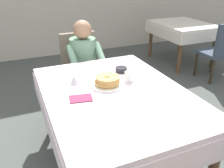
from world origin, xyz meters
TOP-DOWN VIEW (x-y plane):
  - ground_plane at (0.00, 0.00)m, footprint 14.00×14.00m
  - dining_table_main at (0.00, 0.00)m, footprint 1.12×1.52m
  - chair_diner at (0.05, 1.17)m, footprint 0.44×0.45m
  - diner_person at (0.05, 1.01)m, footprint 0.40×0.43m
  - plate_breakfast at (-0.02, 0.12)m, footprint 0.28×0.28m
  - breakfast_stack at (-0.02, 0.12)m, footprint 0.21×0.21m
  - cup_coffee at (0.19, 0.13)m, footprint 0.11×0.08m
  - bowl_butter at (0.21, 0.35)m, footprint 0.11×0.11m
  - syrup_pitcher at (-0.27, 0.26)m, footprint 0.08×0.08m
  - fork_left_of_plate at (-0.21, 0.10)m, footprint 0.02×0.18m
  - knife_right_of_plate at (0.17, 0.10)m, footprint 0.03×0.20m
  - spoon_near_edge at (-0.00, -0.20)m, footprint 0.15×0.02m
  - napkin_folded at (-0.29, -0.02)m, footprint 0.19×0.15m
  - background_table_far at (2.23, 1.99)m, footprint 0.92×1.12m
  - background_chair_empty at (2.23, 1.04)m, footprint 0.44×0.45m

SIDE VIEW (x-z plane):
  - ground_plane at x=0.00m, z-range 0.00..0.00m
  - chair_diner at x=0.05m, z-range 0.06..0.99m
  - background_chair_empty at x=2.23m, z-range 0.06..0.99m
  - background_table_far at x=2.23m, z-range 0.25..0.99m
  - dining_table_main at x=0.00m, z-range 0.28..1.02m
  - diner_person at x=0.05m, z-range 0.11..1.23m
  - fork_left_of_plate at x=-0.21m, z-range 0.74..0.74m
  - knife_right_of_plate at x=0.17m, z-range 0.74..0.74m
  - spoon_near_edge at x=0.00m, z-range 0.74..0.74m
  - napkin_folded at x=-0.29m, z-range 0.74..0.75m
  - plate_breakfast at x=-0.02m, z-range 0.74..0.76m
  - bowl_butter at x=0.21m, z-range 0.74..0.78m
  - syrup_pitcher at x=-0.27m, z-range 0.74..0.81m
  - cup_coffee at x=0.19m, z-range 0.74..0.83m
  - breakfast_stack at x=-0.02m, z-range 0.75..0.83m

